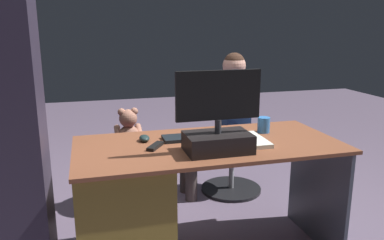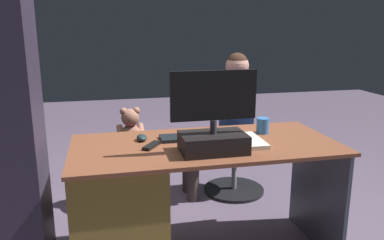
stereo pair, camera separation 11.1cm
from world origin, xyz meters
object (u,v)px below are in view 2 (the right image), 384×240
Objects in this scene: monitor at (213,129)px; computer_mouse at (142,138)px; office_chair_teddy at (132,170)px; visitor_chair at (234,162)px; teddy_bear at (131,128)px; person at (226,113)px; tv_remote at (152,146)px; keyboard at (195,137)px; desk at (136,205)px; cup at (263,126)px.

computer_mouse is (0.36, -0.30, -0.11)m from monitor.
office_chair_teddy is 0.96× the size of visitor_chair.
computer_mouse reaches higher than office_chair_teddy.
monitor reaches higher than teddy_bear.
computer_mouse is at bearing 91.47° from teddy_bear.
teddy_bear is 0.26× the size of person.
visitor_chair is (-0.81, -0.89, -0.49)m from tv_remote.
monitor reaches higher than visitor_chair.
computer_mouse is 0.18× the size of visitor_chair.
keyboard is at bearing 60.20° from person.
office_chair_teddy is at bearing 1.38° from person.
tv_remote is (-0.04, 0.14, -0.01)m from computer_mouse.
desk is 1.25m from person.
desk is 0.65m from monitor.
cup is 1.10m from teddy_bear.
keyboard is at bearing -123.94° from tv_remote.
cup reaches higher than teddy_bear.
keyboard is 0.95m from office_chair_teddy.
cup is at bearing 83.56° from visitor_chair.
desk is 1.29× the size of person.
computer_mouse is 0.19× the size of office_chair_teddy.
office_chair_teddy is at bearing 1.38° from visitor_chair.
computer_mouse is 0.31× the size of teddy_bear.
teddy_bear is 0.60× the size of visitor_chair.
tv_remote reaches higher than desk.
tv_remote is (0.31, -0.15, -0.12)m from monitor.
computer_mouse reaches higher than visitor_chair.
teddy_bear is 0.79m from person.
computer_mouse is at bearing 91.49° from office_chair_teddy.
visitor_chair is at bearing -178.62° from office_chair_teddy.
teddy_bear is (0.00, -0.01, 0.34)m from office_chair_teddy.
office_chair_teddy is (0.06, -0.87, -0.47)m from tv_remote.
person is (-0.41, -1.05, -0.16)m from monitor.
tv_remote is at bearing 93.92° from office_chair_teddy.
keyboard is (-0.38, -0.11, 0.36)m from desk.
cup is at bearing 179.45° from computer_mouse.
office_chair_teddy is at bearing -43.17° from cup.
tv_remote is 1.30m from visitor_chair.
visitor_chair is at bearing -98.59° from tv_remote.
monitor is 1.49× the size of teddy_bear.
office_chair_teddy is at bearing 90.00° from teddy_bear.
tv_remote is at bearing 47.71° from visitor_chair.
monitor is 0.48m from computer_mouse.
cup is (-0.77, 0.01, 0.03)m from computer_mouse.
teddy_bear is (0.02, -0.74, -0.14)m from computer_mouse.
monitor is at bearing 35.03° from cup.
teddy_bear is (0.34, -0.77, -0.13)m from keyboard.
monitor is at bearing 159.19° from desk.
keyboard is 0.81× the size of visitor_chair.
person is (-0.72, -0.89, -0.04)m from tv_remote.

